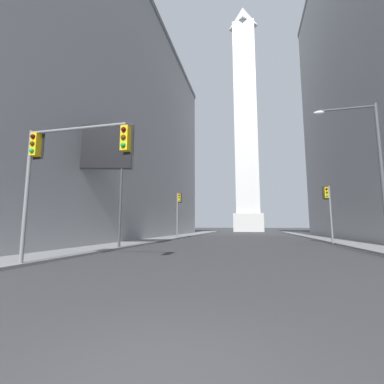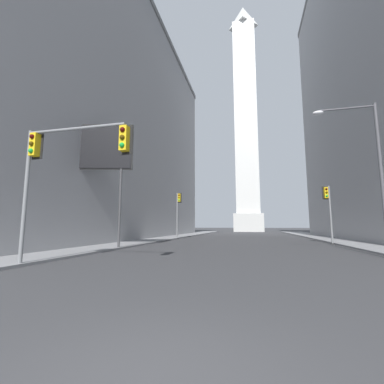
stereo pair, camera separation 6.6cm
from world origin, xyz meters
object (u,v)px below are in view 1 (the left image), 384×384
at_px(traffic_light_near_left, 61,159).
at_px(traffic_light_mid_right, 329,205).
at_px(street_lamp, 370,161).
at_px(traffic_light_mid_left, 178,208).
at_px(billboard_sign, 100,150).
at_px(obelisk, 246,117).

xyz_separation_m(traffic_light_near_left, traffic_light_mid_right, (15.82, 18.02, -1.02)).
bearing_deg(street_lamp, traffic_light_near_left, -155.46).
relative_size(traffic_light_mid_left, street_lamp, 0.69).
bearing_deg(traffic_light_mid_left, street_lamp, -45.68).
distance_m(street_lamp, billboard_sign, 18.94).
relative_size(traffic_light_near_left, traffic_light_mid_left, 1.00).
distance_m(obelisk, traffic_light_near_left, 76.06).
bearing_deg(traffic_light_mid_right, billboard_sign, -153.22).
distance_m(traffic_light_near_left, traffic_light_mid_right, 24.00).
relative_size(obelisk, billboard_sign, 7.35).
height_order(traffic_light_near_left, traffic_light_mid_right, traffic_light_near_left).
relative_size(traffic_light_mid_right, billboard_sign, 0.57).
relative_size(obelisk, traffic_light_near_left, 11.76).
bearing_deg(street_lamp, traffic_light_mid_right, 87.12).
height_order(obelisk, traffic_light_near_left, obelisk).
xyz_separation_m(traffic_light_near_left, street_lamp, (15.27, 6.97, 0.75)).
relative_size(obelisk, street_lamp, 8.16).
xyz_separation_m(traffic_light_mid_right, street_lamp, (-0.56, -11.04, 1.77)).
bearing_deg(obelisk, street_lamp, -82.71).
height_order(traffic_light_mid_right, billboard_sign, billboard_sign).
bearing_deg(obelisk, billboard_sign, -100.08).
xyz_separation_m(obelisk, traffic_light_mid_right, (8.50, -51.08, -31.96)).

